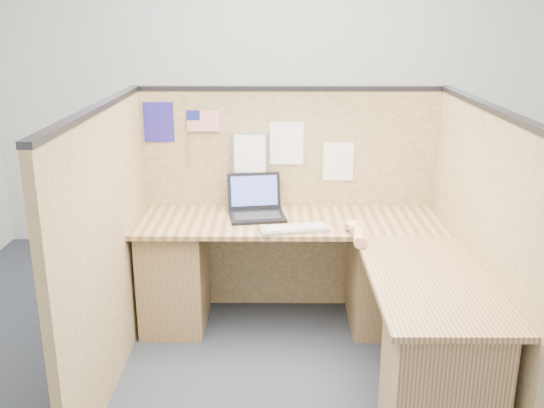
{
  "coord_description": "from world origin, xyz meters",
  "views": [
    {
      "loc": [
        -0.09,
        -2.94,
        1.97
      ],
      "look_at": [
        -0.11,
        0.5,
        0.89
      ],
      "focal_mm": 40.0,
      "sensor_mm": 36.0,
      "label": 1
    }
  ],
  "objects_px": {
    "l_desk": "(323,296)",
    "laptop": "(258,205)",
    "mouse": "(353,228)",
    "keyboard": "(294,229)"
  },
  "relations": [
    {
      "from": "l_desk",
      "to": "laptop",
      "type": "distance_m",
      "value": 0.75
    },
    {
      "from": "l_desk",
      "to": "laptop",
      "type": "relative_size",
      "value": 5.1
    },
    {
      "from": "l_desk",
      "to": "mouse",
      "type": "bearing_deg",
      "value": 45.65
    },
    {
      "from": "keyboard",
      "to": "laptop",
      "type": "bearing_deg",
      "value": 115.0
    },
    {
      "from": "keyboard",
      "to": "mouse",
      "type": "distance_m",
      "value": 0.35
    },
    {
      "from": "keyboard",
      "to": "mouse",
      "type": "xyz_separation_m",
      "value": [
        0.35,
        0.0,
        0.01
      ]
    },
    {
      "from": "keyboard",
      "to": "l_desk",
      "type": "bearing_deg",
      "value": -61.05
    },
    {
      "from": "mouse",
      "to": "l_desk",
      "type": "bearing_deg",
      "value": -134.35
    },
    {
      "from": "laptop",
      "to": "keyboard",
      "type": "distance_m",
      "value": 0.39
    },
    {
      "from": "laptop",
      "to": "l_desk",
      "type": "bearing_deg",
      "value": -60.6
    }
  ]
}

